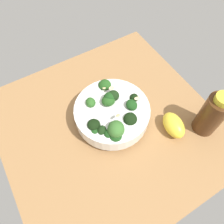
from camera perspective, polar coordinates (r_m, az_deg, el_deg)
ground_plane at (r=63.79cm, az=-0.73°, el=-4.23°), size 58.62×58.62×4.32cm
bowl_of_broccoli at (r=59.18cm, az=-0.00°, el=-0.22°), size 20.46×20.64×9.93cm
lemon_wedge at (r=61.38cm, az=15.85°, el=-3.33°), size 6.20×8.66×4.82cm
bottle_tall at (r=61.19cm, az=24.74°, el=-0.60°), size 6.19×6.19×14.51cm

